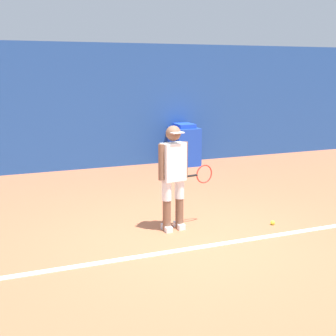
{
  "coord_description": "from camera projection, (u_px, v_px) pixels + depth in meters",
  "views": [
    {
      "loc": [
        -2.64,
        -5.63,
        2.33
      ],
      "look_at": [
        -0.07,
        0.67,
        0.89
      ],
      "focal_mm": 50.0,
      "sensor_mm": 36.0,
      "label": 1
    }
  ],
  "objects": [
    {
      "name": "ground_plane",
      "position": [
        190.0,
        239.0,
        6.56
      ],
      "size": [
        24.0,
        24.0,
        0.0
      ],
      "primitive_type": "plane",
      "color": "#B76642"
    },
    {
      "name": "back_wall",
      "position": [
        97.0,
        107.0,
        11.03
      ],
      "size": [
        24.0,
        0.1,
        2.94
      ],
      "color": "#234C99",
      "rests_on": "ground_plane"
    },
    {
      "name": "court_baseline",
      "position": [
        201.0,
        247.0,
        6.24
      ],
      "size": [
        21.6,
        0.1,
        0.01
      ],
      "color": "white",
      "rests_on": "ground_plane"
    },
    {
      "name": "tennis_player",
      "position": [
        174.0,
        173.0,
        6.78
      ],
      "size": [
        0.93,
        0.31,
        1.55
      ],
      "rotation": [
        0.0,
        0.0,
        0.16
      ],
      "color": "brown",
      "rests_on": "ground_plane"
    },
    {
      "name": "tennis_ball",
      "position": [
        273.0,
        223.0,
        7.15
      ],
      "size": [
        0.07,
        0.07,
        0.07
      ],
      "color": "#D1E533",
      "rests_on": "ground_plane"
    },
    {
      "name": "covered_chair",
      "position": [
        184.0,
        145.0,
        11.57
      ],
      "size": [
        0.61,
        0.73,
        1.03
      ],
      "color": "blue",
      "rests_on": "ground_plane"
    }
  ]
}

